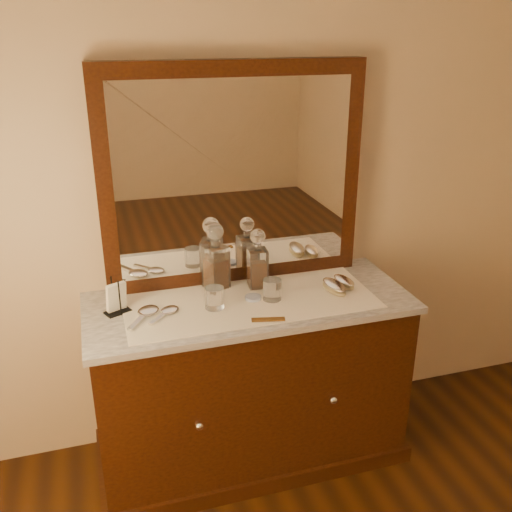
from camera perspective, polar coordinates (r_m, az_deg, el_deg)
The scene contains 18 objects.
dresser_cabinet at distance 2.74m, azimuth -0.62°, elevation -12.69°, with size 1.40×0.55×0.82m, color black.
dresser_plinth at distance 2.97m, azimuth -0.59°, elevation -18.55°, with size 1.46×0.59×0.08m, color black.
knob_left at distance 2.44m, azimuth -5.73°, elevation -16.70°, with size 0.04×0.04×0.04m, color silver.
knob_right at distance 2.59m, azimuth 7.81°, elevation -14.19°, with size 0.04×0.04×0.04m, color silver.
marble_top at distance 2.52m, azimuth -0.66°, elevation -4.75°, with size 1.44×0.59×0.03m, color white.
mirror_frame at distance 2.56m, azimuth -2.27°, elevation 8.02°, with size 1.20×0.08×1.00m, color black.
mirror_glass at distance 2.53m, azimuth -2.07°, elevation 7.83°, with size 1.06×0.01×0.86m, color white.
lace_runner at distance 2.49m, azimuth -0.54°, elevation -4.60°, with size 1.10×0.45×0.00m, color white.
pin_dish at distance 2.51m, azimuth -0.30°, elevation -4.22°, with size 0.07×0.07×0.01m, color white.
comb at distance 2.34m, azimuth 1.24°, elevation -6.42°, with size 0.14×0.03×0.01m, color brown.
napkin_rack at distance 2.45m, azimuth -13.90°, elevation -4.24°, with size 0.12×0.10×0.16m.
decanter_left at distance 2.58m, azimuth -4.08°, elevation -0.73°, with size 0.13×0.13×0.31m.
decanter_right at distance 2.59m, azimuth 0.16°, elevation -0.87°, with size 0.09×0.09×0.28m.
brush_near at distance 2.60m, azimuth 7.91°, elevation -3.09°, with size 0.09×0.17×0.05m.
brush_far at distance 2.66m, azimuth 8.87°, elevation -2.60°, with size 0.08×0.15×0.04m.
hand_mirror_outer at distance 2.42m, azimuth -11.02°, elevation -5.64°, with size 0.16×0.21×0.02m.
hand_mirror_inner at distance 2.42m, azimuth -8.92°, elevation -5.56°, with size 0.16×0.16×0.02m.
tumblers at distance 2.45m, azimuth -1.25°, elevation -3.81°, with size 0.34×0.09×0.09m.
Camera 1 is at (-0.62, -0.20, 1.98)m, focal length 39.62 mm.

